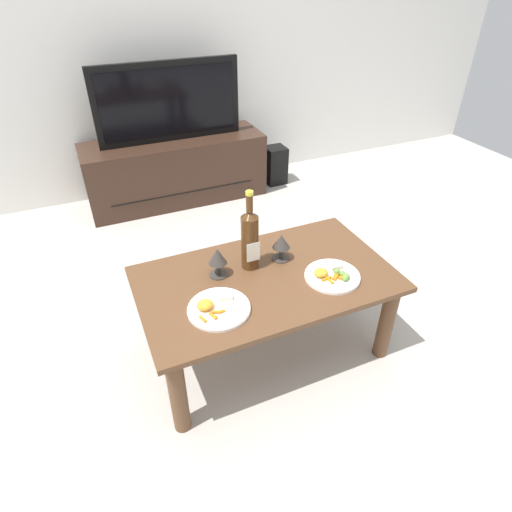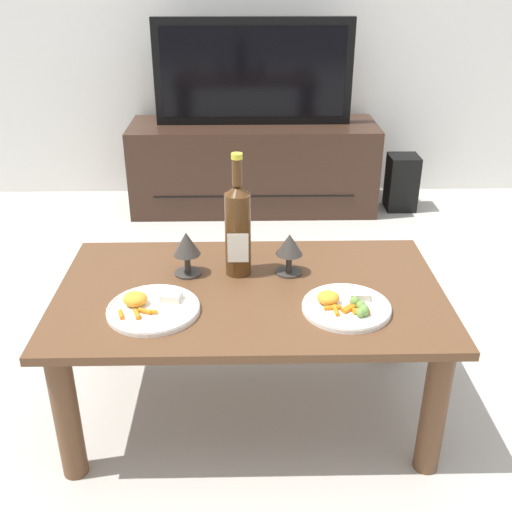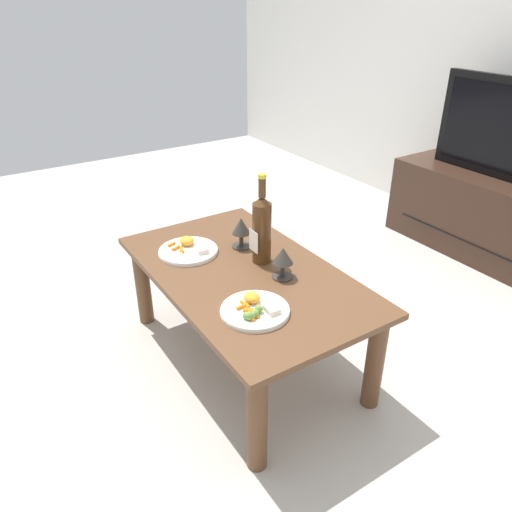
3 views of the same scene
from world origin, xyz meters
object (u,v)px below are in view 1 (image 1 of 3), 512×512
at_px(goblet_left, 218,258).
at_px(tv_screen, 168,102).
at_px(floor_speaker, 275,165).
at_px(dinner_plate_right, 332,275).
at_px(dinner_plate_left, 218,308).
at_px(goblet_right, 281,243).
at_px(dining_table, 266,291).
at_px(wine_bottle, 250,238).
at_px(tv_stand, 176,170).

bearing_deg(goblet_left, tv_screen, 82.14).
height_order(floor_speaker, dinner_plate_right, dinner_plate_right).
bearing_deg(floor_speaker, dinner_plate_left, -122.37).
height_order(goblet_right, dinner_plate_left, goblet_right).
bearing_deg(dining_table, wine_bottle, 107.99).
xyz_separation_m(dining_table, tv_stand, (0.04, 1.74, -0.12)).
distance_m(dinner_plate_left, dinner_plate_right, 0.53).
height_order(dining_table, tv_stand, tv_stand).
bearing_deg(wine_bottle, dinner_plate_left, -136.61).
xyz_separation_m(tv_stand, dinner_plate_right, (0.23, -1.86, 0.21)).
bearing_deg(floor_speaker, goblet_right, -115.46).
height_order(tv_screen, dinner_plate_left, tv_screen).
relative_size(dining_table, dinner_plate_right, 4.59).
relative_size(wine_bottle, goblet_left, 2.73).
distance_m(tv_screen, floor_speaker, 1.03).
relative_size(floor_speaker, goblet_left, 2.26).
bearing_deg(dinner_plate_left, wine_bottle, 43.39).
bearing_deg(dinner_plate_right, goblet_right, 123.09).
height_order(tv_screen, wine_bottle, tv_screen).
height_order(tv_stand, floor_speaker, tv_stand).
height_order(floor_speaker, goblet_right, goblet_right).
bearing_deg(dinner_plate_right, floor_speaker, 71.39).
height_order(wine_bottle, dinner_plate_left, wine_bottle).
relative_size(dining_table, dinner_plate_left, 4.42).
bearing_deg(tv_screen, dinner_plate_left, -99.37).
height_order(tv_stand, dinner_plate_left, dinner_plate_left).
xyz_separation_m(tv_screen, dinner_plate_right, (0.23, -1.86, -0.31)).
relative_size(tv_stand, floor_speaker, 4.34).
height_order(tv_stand, goblet_right, goblet_right).
distance_m(tv_screen, goblet_left, 1.67).
relative_size(tv_screen, floor_speaker, 3.36).
distance_m(dining_table, floor_speaker, 1.92).
bearing_deg(dining_table, tv_stand, 88.73).
relative_size(wine_bottle, goblet_right, 2.91).
distance_m(tv_stand, dinner_plate_right, 1.89).
height_order(dining_table, floor_speaker, dining_table).
height_order(dining_table, goblet_left, goblet_left).
bearing_deg(dining_table, goblet_left, 152.09).
xyz_separation_m(dining_table, goblet_right, (0.12, 0.10, 0.17)).
height_order(tv_stand, dinner_plate_right, dinner_plate_right).
bearing_deg(dining_table, dinner_plate_right, -24.54).
relative_size(tv_screen, goblet_left, 7.57).
distance_m(floor_speaker, goblet_left, 1.96).
bearing_deg(wine_bottle, floor_speaker, 60.30).
bearing_deg(floor_speaker, goblet_left, -123.80).
bearing_deg(tv_screen, dinner_plate_right, -83.10).
height_order(tv_stand, goblet_left, goblet_left).
bearing_deg(goblet_right, wine_bottle, 178.37).
relative_size(goblet_left, dinner_plate_left, 0.54).
distance_m(floor_speaker, dinner_plate_left, 2.17).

